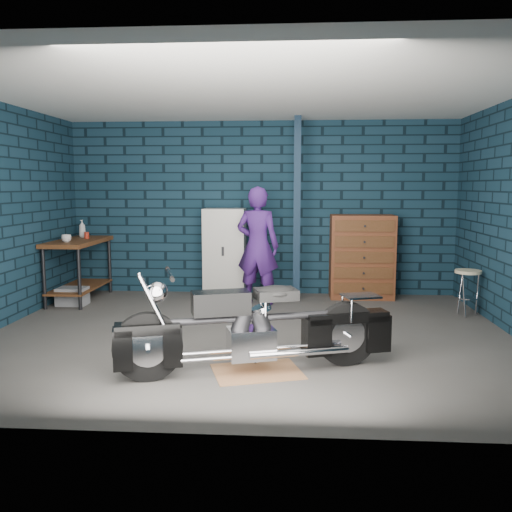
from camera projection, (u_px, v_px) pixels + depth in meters
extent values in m
plane|color=#464442|center=(249.00, 335.00, 6.20)|extent=(6.00, 6.00, 0.00)
cube|color=#102937|center=(262.00, 208.00, 8.50)|extent=(6.00, 0.02, 2.70)
cube|color=silver|center=(248.00, 93.00, 5.85)|extent=(6.00, 5.00, 0.02)
cube|color=#112236|center=(297.00, 210.00, 7.92)|extent=(0.10, 0.10, 2.70)
cube|color=#5C301B|center=(79.00, 270.00, 8.06)|extent=(0.60, 1.40, 0.91)
cube|color=brown|center=(257.00, 371.00, 4.98)|extent=(0.93, 0.80, 0.01)
imported|color=#461F75|center=(258.00, 246.00, 7.74)|extent=(0.69, 0.53, 1.69)
cube|color=gray|center=(72.00, 296.00, 7.77)|extent=(0.41, 0.29, 0.25)
cube|color=beige|center=(225.00, 253.00, 8.36)|extent=(0.63, 0.45, 1.36)
cube|color=brown|center=(362.00, 257.00, 8.22)|extent=(0.95, 0.53, 1.27)
imported|color=#C1B892|center=(66.00, 238.00, 7.65)|extent=(0.17, 0.17, 0.11)
cylinder|color=#A52616|center=(87.00, 235.00, 8.17)|extent=(0.09, 0.09, 0.10)
imported|color=gray|center=(82.00, 228.00, 8.39)|extent=(0.12, 0.12, 0.27)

